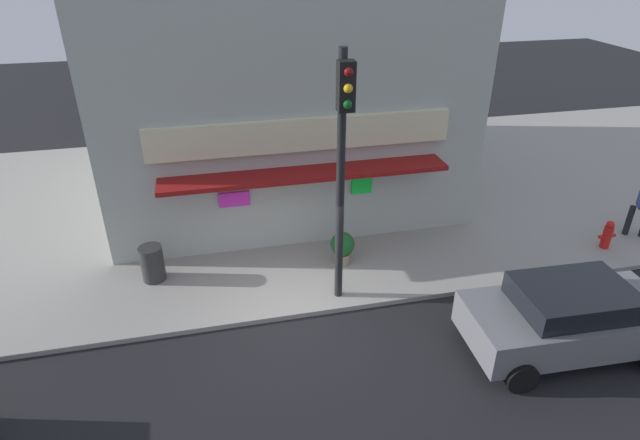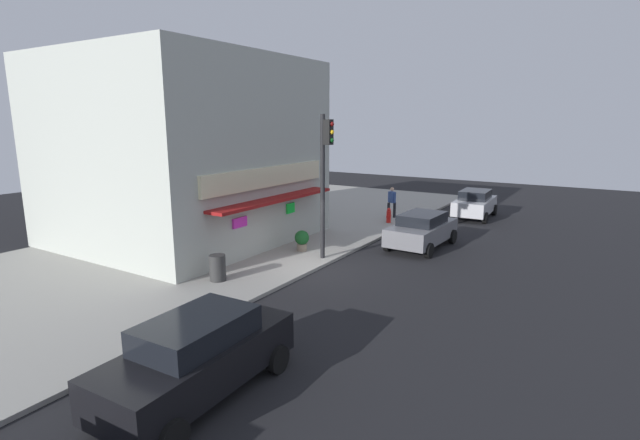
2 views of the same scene
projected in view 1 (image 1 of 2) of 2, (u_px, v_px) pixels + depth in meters
ground_plane at (294, 319)px, 11.80m from camera, size 60.86×60.86×0.00m
sidewalk at (260, 199)px, 17.01m from camera, size 40.57×12.24×0.12m
corner_building at (273, 58)px, 16.55m from camera, size 10.04×10.28×8.13m
traffic_light at (342, 153)px, 10.58m from camera, size 0.32×0.58×5.67m
fire_hydrant at (607, 235)px, 14.10m from camera, size 0.49×0.25×0.80m
trash_can at (152, 263)px, 12.75m from camera, size 0.56×0.56×0.91m
potted_plant_by_doorway at (343, 247)px, 13.36m from camera, size 0.61×0.61×0.88m
parked_car_grey at (568, 317)px, 10.60m from camera, size 4.20×2.22×1.54m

